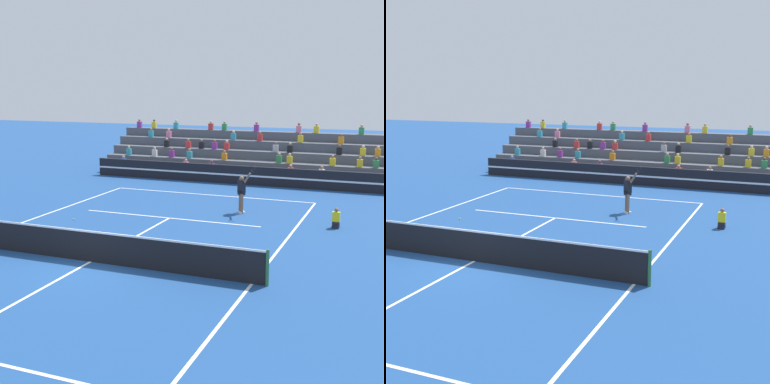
{
  "view_description": "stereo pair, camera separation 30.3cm",
  "coord_description": "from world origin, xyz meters",
  "views": [
    {
      "loc": [
        9.32,
        -14.46,
        5.68
      ],
      "look_at": [
        0.8,
        7.12,
        1.1
      ],
      "focal_mm": 50.0,
      "sensor_mm": 36.0,
      "label": 1
    },
    {
      "loc": [
        9.6,
        -14.34,
        5.68
      ],
      "look_at": [
        0.8,
        7.12,
        1.1
      ],
      "focal_mm": 50.0,
      "sensor_mm": 36.0,
      "label": 2
    }
  ],
  "objects": [
    {
      "name": "sponsor_banner_wall",
      "position": [
        0.0,
        15.6,
        0.55
      ],
      "size": [
        18.0,
        0.26,
        1.1
      ],
      "color": "black",
      "rests_on": "ground"
    },
    {
      "name": "ball_kid_courtside",
      "position": [
        7.02,
        7.4,
        0.33
      ],
      "size": [
        0.3,
        0.36,
        0.84
      ],
      "color": "black",
      "rests_on": "ground"
    },
    {
      "name": "bleacher_stand",
      "position": [
        0.01,
        19.41,
        1.02
      ],
      "size": [
        19.06,
        4.75,
        3.38
      ],
      "color": "#4C515B",
      "rests_on": "ground"
    },
    {
      "name": "tennis_player",
      "position": [
        2.68,
        8.51,
        0.98
      ],
      "size": [
        1.06,
        0.84,
        2.35
      ],
      "color": "brown",
      "rests_on": "ground"
    },
    {
      "name": "court_lines",
      "position": [
        0.0,
        0.0,
        0.0
      ],
      "size": [
        11.1,
        23.9,
        0.01
      ],
      "color": "white",
      "rests_on": "ground"
    },
    {
      "name": "tennis_ball",
      "position": [
        -3.74,
        4.59,
        0.03
      ],
      "size": [
        0.07,
        0.07,
        0.07
      ],
      "primitive_type": "sphere",
      "color": "#C6DB33",
      "rests_on": "ground"
    },
    {
      "name": "ground_plane",
      "position": [
        0.0,
        0.0,
        0.0
      ],
      "size": [
        120.0,
        120.0,
        0.0
      ],
      "primitive_type": "plane",
      "color": "navy"
    },
    {
      "name": "tennis_net",
      "position": [
        0.0,
        0.0,
        0.54
      ],
      "size": [
        12.0,
        0.1,
        1.1
      ],
      "color": "#2D6B38",
      "rests_on": "ground"
    }
  ]
}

